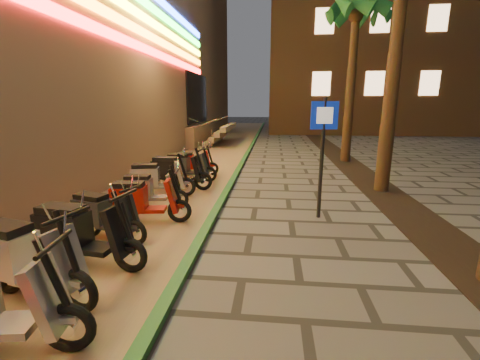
# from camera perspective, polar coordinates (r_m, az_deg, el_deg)

# --- Properties ---
(parking_strip) EXTENTS (3.40, 60.00, 0.01)m
(parking_strip) POSITION_cam_1_polar(r_m,az_deg,el_deg) (13.11, -7.41, 2.34)
(parking_strip) COLOR #8C7251
(parking_strip) RESTS_ON ground
(green_curb) EXTENTS (0.18, 60.00, 0.10)m
(green_curb) POSITION_cam_1_polar(r_m,az_deg,el_deg) (12.82, 0.00, 2.41)
(green_curb) COLOR #246229
(green_curb) RESTS_ON ground
(planting_strip) EXTENTS (1.20, 40.00, 0.02)m
(planting_strip) POSITION_cam_1_polar(r_m,az_deg,el_deg) (8.54, 27.73, -5.14)
(planting_strip) COLOR black
(planting_strip) RESTS_ON ground
(palm_d) EXTENTS (2.97, 3.02, 7.16)m
(palm_d) POSITION_cam_1_polar(r_m,az_deg,el_deg) (15.26, 19.93, 25.74)
(palm_d) COLOR #472D19
(palm_d) RESTS_ON ground
(pedestrian_sign) EXTENTS (0.58, 0.12, 2.63)m
(pedestrian_sign) POSITION_cam_1_polar(r_m,az_deg,el_deg) (7.12, 14.50, 6.57)
(pedestrian_sign) COLOR black
(pedestrian_sign) RESTS_ON ground
(scooter_5) EXTENTS (1.86, 0.88, 1.31)m
(scooter_5) POSITION_cam_1_polar(r_m,az_deg,el_deg) (5.06, -34.23, -11.49)
(scooter_5) COLOR black
(scooter_5) RESTS_ON ground
(scooter_6) EXTENTS (1.81, 0.71, 1.27)m
(scooter_6) POSITION_cam_1_polar(r_m,az_deg,el_deg) (5.60, -26.69, -8.44)
(scooter_6) COLOR black
(scooter_6) RESTS_ON ground
(scooter_7) EXTENTS (1.57, 0.81, 1.11)m
(scooter_7) POSITION_cam_1_polar(r_m,az_deg,el_deg) (6.55, -23.28, -5.66)
(scooter_7) COLOR black
(scooter_7) RESTS_ON ground
(scooter_8) EXTENTS (1.68, 0.67, 1.18)m
(scooter_8) POSITION_cam_1_polar(r_m,az_deg,el_deg) (7.11, -17.11, -3.43)
(scooter_8) COLOR black
(scooter_8) RESTS_ON ground
(scooter_9) EXTENTS (1.55, 0.59, 1.09)m
(scooter_9) POSITION_cam_1_polar(r_m,az_deg,el_deg) (8.05, -16.03, -1.71)
(scooter_9) COLOR black
(scooter_9) RESTS_ON ground
(scooter_10) EXTENTS (1.71, 0.77, 1.20)m
(scooter_10) POSITION_cam_1_polar(r_m,az_deg,el_deg) (8.99, -14.79, 0.27)
(scooter_10) COLOR black
(scooter_10) RESTS_ON ground
(scooter_11) EXTENTS (1.79, 0.63, 1.26)m
(scooter_11) POSITION_cam_1_polar(r_m,az_deg,el_deg) (9.69, -11.54, 1.53)
(scooter_11) COLOR black
(scooter_11) RESTS_ON ground
(scooter_12) EXTENTS (1.65, 0.58, 1.16)m
(scooter_12) POSITION_cam_1_polar(r_m,az_deg,el_deg) (10.69, -9.62, 2.48)
(scooter_12) COLOR black
(scooter_12) RESTS_ON ground
(scooter_13) EXTENTS (1.54, 0.64, 1.08)m
(scooter_13) POSITION_cam_1_polar(r_m,az_deg,el_deg) (11.50, -8.67, 3.10)
(scooter_13) COLOR black
(scooter_13) RESTS_ON ground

